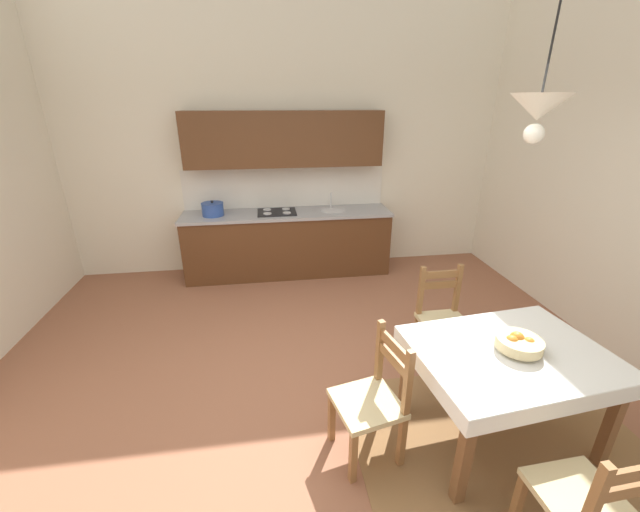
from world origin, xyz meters
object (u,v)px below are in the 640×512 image
(dining_chair_kitchen_side, at_px, (443,320))
(dining_chair_camera_side, at_px, (588,506))
(fruit_bowl, at_px, (519,343))
(kitchen_cabinetry, at_px, (287,214))
(dining_table, at_px, (508,367))
(dining_chair_tv_side, at_px, (372,400))
(pendant_lamp, at_px, (539,109))

(dining_chair_kitchen_side, relative_size, dining_chair_camera_side, 1.00)
(dining_chair_kitchen_side, xyz_separation_m, dining_chair_camera_side, (-0.04, -1.76, 0.00))
(fruit_bowl, bearing_deg, kitchen_cabinetry, 112.90)
(dining_table, relative_size, dining_chair_camera_side, 1.47)
(dining_chair_kitchen_side, bearing_deg, dining_table, -87.96)
(dining_table, relative_size, dining_chair_tv_side, 1.47)
(dining_chair_tv_side, bearing_deg, dining_chair_kitchen_side, 44.37)
(dining_chair_tv_side, bearing_deg, dining_table, -0.52)
(dining_chair_kitchen_side, xyz_separation_m, fruit_bowl, (0.07, -0.91, 0.37))
(dining_chair_tv_side, height_order, fruit_bowl, dining_chair_tv_side)
(pendant_lamp, bearing_deg, dining_chair_kitchen_side, 85.67)
(kitchen_cabinetry, height_order, dining_chair_camera_side, kitchen_cabinetry)
(kitchen_cabinetry, bearing_deg, dining_chair_camera_side, -73.03)
(kitchen_cabinetry, bearing_deg, fruit_bowl, -67.10)
(dining_chair_tv_side, xyz_separation_m, pendant_lamp, (0.86, 0.08, 1.84))
(dining_chair_kitchen_side, relative_size, fruit_bowl, 3.10)
(kitchen_cabinetry, bearing_deg, pendant_lamp, -68.60)
(dining_chair_camera_side, height_order, pendant_lamp, pendant_lamp)
(dining_chair_kitchen_side, height_order, dining_chair_camera_side, same)
(fruit_bowl, height_order, pendant_lamp, pendant_lamp)
(dining_chair_camera_side, bearing_deg, dining_chair_tv_side, 135.42)
(fruit_bowl, xyz_separation_m, pendant_lamp, (-0.13, 0.09, 1.47))
(dining_chair_tv_side, bearing_deg, dining_chair_camera_side, -44.58)
(dining_chair_kitchen_side, distance_m, dining_chair_tv_side, 1.28)
(dining_chair_kitchen_side, bearing_deg, dining_chair_camera_side, -91.45)
(kitchen_cabinetry, height_order, dining_table, kitchen_cabinetry)
(dining_chair_kitchen_side, distance_m, dining_chair_camera_side, 1.76)
(dining_table, relative_size, pendant_lamp, 1.70)
(dining_chair_camera_side, bearing_deg, pendant_lamp, 91.06)
(dining_chair_kitchen_side, distance_m, pendant_lamp, 2.01)
(dining_chair_camera_side, height_order, fruit_bowl, dining_chair_camera_side)
(dining_chair_kitchen_side, height_order, dining_chair_tv_side, same)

